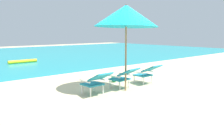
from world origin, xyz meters
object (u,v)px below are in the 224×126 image
at_px(beach_umbrella_center, 126,16).
at_px(lounge_chair_center, 124,76).
at_px(swim_buoy, 23,61).
at_px(lounge_chair_left, 96,81).
at_px(beach_ball, 114,79).
at_px(lounge_chair_right, 147,72).

bearing_deg(beach_umbrella_center, lounge_chair_center, 60.24).
bearing_deg(lounge_chair_center, beach_umbrella_center, -119.76).
distance_m(swim_buoy, lounge_chair_left, 8.09).
relative_size(lounge_chair_left, beach_ball, 3.93).
relative_size(lounge_chair_right, beach_ball, 3.99).
bearing_deg(beach_ball, lounge_chair_left, -148.02).
bearing_deg(beach_umbrella_center, lounge_chair_right, 8.09).
bearing_deg(lounge_chair_left, swim_buoy, 84.04).
relative_size(lounge_chair_center, beach_ball, 4.11).
height_order(lounge_chair_left, lounge_chair_center, same).
distance_m(lounge_chair_left, lounge_chair_right, 2.15).
distance_m(swim_buoy, beach_ball, 7.14).
relative_size(lounge_chair_left, lounge_chair_center, 0.96).
bearing_deg(beach_umbrella_center, swim_buoy, 90.94).
xyz_separation_m(swim_buoy, beach_ball, (0.64, -7.11, 0.01)).
distance_m(lounge_chair_right, beach_ball, 1.18).
xyz_separation_m(lounge_chair_center, beach_umbrella_center, (-0.11, -0.19, 1.81)).
bearing_deg(lounge_chair_right, lounge_chair_left, 179.80).
bearing_deg(lounge_chair_left, beach_umbrella_center, -10.14).
bearing_deg(beach_umbrella_center, beach_ball, 65.16).
bearing_deg(swim_buoy, lounge_chair_center, -88.24).
relative_size(lounge_chair_left, beach_umbrella_center, 0.34).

